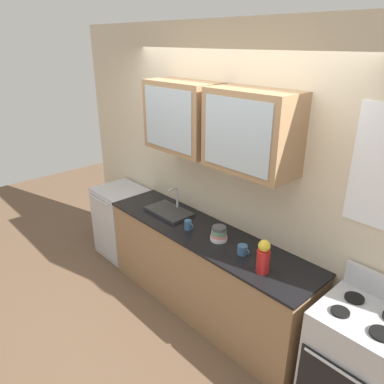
% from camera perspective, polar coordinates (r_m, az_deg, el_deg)
% --- Properties ---
extents(ground_plane, '(10.00, 10.00, 0.00)m').
position_cam_1_polar(ground_plane, '(3.98, 1.71, -17.53)').
color(ground_plane, brown).
extents(back_wall_unit, '(4.73, 0.48, 2.74)m').
position_cam_1_polar(back_wall_unit, '(3.42, 5.56, 4.14)').
color(back_wall_unit, beige).
rests_on(back_wall_unit, ground_plane).
extents(counter, '(2.35, 0.58, 0.89)m').
position_cam_1_polar(counter, '(3.71, 1.79, -12.28)').
color(counter, '#93704C').
rests_on(counter, ground_plane).
extents(stove_range, '(0.60, 0.60, 1.07)m').
position_cam_1_polar(stove_range, '(3.07, 24.13, -23.36)').
color(stove_range, silver).
rests_on(stove_range, ground_plane).
extents(sink_faucet, '(0.50, 0.29, 0.26)m').
position_cam_1_polar(sink_faucet, '(3.85, -3.57, -2.96)').
color(sink_faucet, '#2D2D30').
rests_on(sink_faucet, counter).
extents(bowl_stack, '(0.16, 0.16, 0.13)m').
position_cam_1_polar(bowl_stack, '(3.33, 4.25, -6.52)').
color(bowl_stack, white).
rests_on(bowl_stack, counter).
extents(vase, '(0.11, 0.11, 0.28)m').
position_cam_1_polar(vase, '(2.91, 11.07, -9.89)').
color(vase, '#B21E1E').
rests_on(vase, counter).
extents(cup_near_sink, '(0.11, 0.07, 0.10)m').
position_cam_1_polar(cup_near_sink, '(3.50, -0.59, -5.16)').
color(cup_near_sink, '#38608C').
rests_on(cup_near_sink, counter).
extents(cup_near_bowls, '(0.12, 0.09, 0.08)m').
position_cam_1_polar(cup_near_bowls, '(3.15, 7.89, -8.92)').
color(cup_near_bowls, '#38608C').
rests_on(cup_near_bowls, counter).
extents(dishwasher, '(0.58, 0.57, 0.89)m').
position_cam_1_polar(dishwasher, '(4.72, -10.82, -4.55)').
color(dishwasher, silver).
rests_on(dishwasher, ground_plane).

